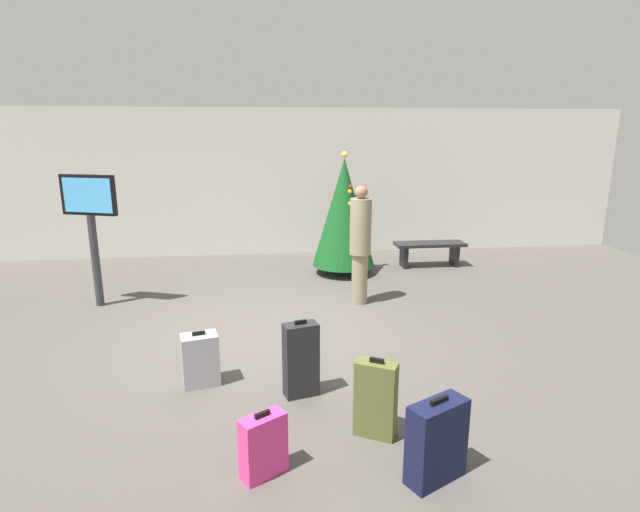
% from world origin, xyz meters
% --- Properties ---
extents(ground_plane, '(16.00, 16.00, 0.00)m').
position_xyz_m(ground_plane, '(0.00, 0.00, 0.00)').
color(ground_plane, '#514C47').
extents(back_wall, '(16.00, 0.20, 3.09)m').
position_xyz_m(back_wall, '(0.00, 4.68, 1.54)').
color(back_wall, beige).
rests_on(back_wall, ground_plane).
extents(holiday_tree, '(1.16, 1.16, 2.26)m').
position_xyz_m(holiday_tree, '(1.49, 2.87, 1.15)').
color(holiday_tree, '#4C3319').
rests_on(holiday_tree, ground_plane).
extents(flight_info_kiosk, '(0.85, 0.37, 2.00)m').
position_xyz_m(flight_info_kiosk, '(-2.53, 1.53, 1.40)').
color(flight_info_kiosk, '#333338').
rests_on(flight_info_kiosk, ground_plane).
extents(waiting_bench, '(1.38, 0.44, 0.48)m').
position_xyz_m(waiting_bench, '(3.26, 3.16, 0.36)').
color(waiting_bench, black).
rests_on(waiting_bench, ground_plane).
extents(traveller_0, '(0.37, 0.37, 1.83)m').
position_xyz_m(traveller_0, '(1.46, 1.16, 0.97)').
color(traveller_0, gray).
rests_on(traveller_0, ground_plane).
extents(suitcase_0, '(0.52, 0.40, 0.69)m').
position_xyz_m(suitcase_0, '(1.25, -2.92, 0.33)').
color(suitcase_0, '#141938').
rests_on(suitcase_0, ground_plane).
extents(suitcase_1, '(0.42, 0.33, 0.60)m').
position_xyz_m(suitcase_1, '(-0.71, -1.17, 0.28)').
color(suitcase_1, '#9EA0A5').
rests_on(suitcase_1, ground_plane).
extents(suitcase_2, '(0.39, 0.32, 0.74)m').
position_xyz_m(suitcase_2, '(0.92, -2.29, 0.35)').
color(suitcase_2, '#59602D').
rests_on(suitcase_2, ground_plane).
extents(suitcase_3, '(0.39, 0.33, 0.55)m').
position_xyz_m(suitcase_3, '(-0.06, -2.71, 0.25)').
color(suitcase_3, '#E5388C').
rests_on(suitcase_3, ground_plane).
extents(suitcase_4, '(0.37, 0.26, 0.81)m').
position_xyz_m(suitcase_4, '(0.33, -1.52, 0.39)').
color(suitcase_4, '#232326').
rests_on(suitcase_4, ground_plane).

